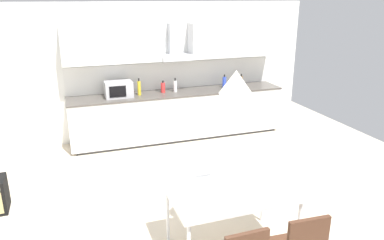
{
  "coord_description": "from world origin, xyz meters",
  "views": [
    {
      "loc": [
        -1.35,
        -4.0,
        2.61
      ],
      "look_at": [
        0.24,
        0.59,
        1.0
      ],
      "focal_mm": 35.0,
      "sensor_mm": 36.0,
      "label": 1
    }
  ],
  "objects_px": {
    "bottle_blue": "(224,82)",
    "bottle_white": "(175,86)",
    "dining_table": "(232,194)",
    "bottle_brown": "(241,81)",
    "pendant_lamp": "(236,82)",
    "bottle_red": "(163,87)",
    "microwave": "(119,89)",
    "bottle_yellow": "(139,88)"
  },
  "relations": [
    {
      "from": "bottle_blue",
      "to": "bottle_white",
      "type": "bearing_deg",
      "value": -179.33
    },
    {
      "from": "dining_table",
      "to": "bottle_white",
      "type": "bearing_deg",
      "value": 82.87
    },
    {
      "from": "bottle_brown",
      "to": "pendant_lamp",
      "type": "bearing_deg",
      "value": -117.45
    },
    {
      "from": "bottle_white",
      "to": "dining_table",
      "type": "xyz_separation_m",
      "value": [
        -0.43,
        -3.45,
        -0.34
      ]
    },
    {
      "from": "bottle_brown",
      "to": "pendant_lamp",
      "type": "distance_m",
      "value": 4.0
    },
    {
      "from": "bottle_blue",
      "to": "bottle_white",
      "type": "height_order",
      "value": "bottle_white"
    },
    {
      "from": "bottle_brown",
      "to": "bottle_blue",
      "type": "distance_m",
      "value": 0.37
    },
    {
      "from": "bottle_red",
      "to": "bottle_white",
      "type": "xyz_separation_m",
      "value": [
        0.23,
        -0.03,
        0.02
      ]
    },
    {
      "from": "dining_table",
      "to": "bottle_blue",
      "type": "bearing_deg",
      "value": 67.5
    },
    {
      "from": "microwave",
      "to": "bottle_brown",
      "type": "relative_size",
      "value": 1.94
    },
    {
      "from": "bottle_yellow",
      "to": "pendant_lamp",
      "type": "xyz_separation_m",
      "value": [
        0.25,
        -3.44,
        0.81
      ]
    },
    {
      "from": "bottle_red",
      "to": "bottle_blue",
      "type": "height_order",
      "value": "bottle_blue"
    },
    {
      "from": "bottle_brown",
      "to": "bottle_yellow",
      "type": "xyz_separation_m",
      "value": [
        -2.06,
        -0.03,
        0.03
      ]
    },
    {
      "from": "bottle_white",
      "to": "pendant_lamp",
      "type": "xyz_separation_m",
      "value": [
        -0.43,
        -3.45,
        0.84
      ]
    },
    {
      "from": "bottle_yellow",
      "to": "bottle_red",
      "type": "bearing_deg",
      "value": 5.67
    },
    {
      "from": "bottle_white",
      "to": "bottle_red",
      "type": "bearing_deg",
      "value": 171.85
    },
    {
      "from": "bottle_red",
      "to": "dining_table",
      "type": "distance_m",
      "value": 3.51
    },
    {
      "from": "microwave",
      "to": "bottle_red",
      "type": "relative_size",
      "value": 2.15
    },
    {
      "from": "bottle_white",
      "to": "bottle_blue",
      "type": "bearing_deg",
      "value": 0.67
    },
    {
      "from": "bottle_red",
      "to": "bottle_white",
      "type": "height_order",
      "value": "bottle_white"
    },
    {
      "from": "bottle_white",
      "to": "dining_table",
      "type": "relative_size",
      "value": 0.2
    },
    {
      "from": "bottle_yellow",
      "to": "bottle_brown",
      "type": "bearing_deg",
      "value": 0.89
    },
    {
      "from": "bottle_blue",
      "to": "dining_table",
      "type": "height_order",
      "value": "bottle_blue"
    },
    {
      "from": "bottle_blue",
      "to": "microwave",
      "type": "bearing_deg",
      "value": -179.04
    },
    {
      "from": "bottle_red",
      "to": "bottle_yellow",
      "type": "bearing_deg",
      "value": -174.33
    },
    {
      "from": "microwave",
      "to": "bottle_red",
      "type": "xyz_separation_m",
      "value": [
        0.83,
        0.06,
        -0.04
      ]
    },
    {
      "from": "pendant_lamp",
      "to": "bottle_blue",
      "type": "bearing_deg",
      "value": 67.5
    },
    {
      "from": "bottle_blue",
      "to": "bottle_red",
      "type": "bearing_deg",
      "value": 179.02
    },
    {
      "from": "bottle_red",
      "to": "bottle_blue",
      "type": "xyz_separation_m",
      "value": [
        1.23,
        -0.02,
        0.02
      ]
    },
    {
      "from": "bottle_white",
      "to": "bottle_yellow",
      "type": "relative_size",
      "value": 0.84
    },
    {
      "from": "bottle_blue",
      "to": "bottle_white",
      "type": "relative_size",
      "value": 0.99
    },
    {
      "from": "bottle_white",
      "to": "bottle_brown",
      "type": "bearing_deg",
      "value": 0.8
    },
    {
      "from": "microwave",
      "to": "bottle_white",
      "type": "height_order",
      "value": "microwave"
    },
    {
      "from": "microwave",
      "to": "bottle_white",
      "type": "bearing_deg",
      "value": 1.23
    },
    {
      "from": "microwave",
      "to": "bottle_brown",
      "type": "xyz_separation_m",
      "value": [
        2.43,
        0.04,
        -0.03
      ]
    },
    {
      "from": "bottle_white",
      "to": "pendant_lamp",
      "type": "relative_size",
      "value": 0.82
    },
    {
      "from": "bottle_yellow",
      "to": "pendant_lamp",
      "type": "bearing_deg",
      "value": -85.81
    },
    {
      "from": "bottle_red",
      "to": "bottle_white",
      "type": "distance_m",
      "value": 0.23
    },
    {
      "from": "bottle_red",
      "to": "bottle_blue",
      "type": "bearing_deg",
      "value": -0.98
    },
    {
      "from": "bottle_brown",
      "to": "pendant_lamp",
      "type": "xyz_separation_m",
      "value": [
        -1.8,
        -3.47,
        0.84
      ]
    },
    {
      "from": "pendant_lamp",
      "to": "bottle_white",
      "type": "bearing_deg",
      "value": 82.87
    },
    {
      "from": "bottle_blue",
      "to": "dining_table",
      "type": "distance_m",
      "value": 3.77
    }
  ]
}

